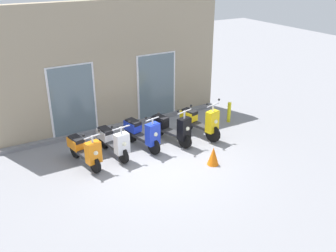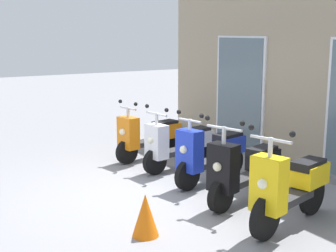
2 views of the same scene
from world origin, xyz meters
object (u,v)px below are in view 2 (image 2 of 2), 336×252
scooter_white (178,144)px  scooter_blue (210,153)px  scooter_yellow (290,187)px  traffic_cone (145,215)px  scooter_black (244,170)px  scooter_orange (148,135)px

scooter_white → scooter_blue: size_ratio=0.99×
scooter_yellow → traffic_cone: scooter_yellow is taller
scooter_blue → traffic_cone: size_ratio=2.96×
scooter_blue → scooter_black: (0.94, -0.10, -0.02)m
scooter_orange → scooter_yellow: size_ratio=0.94×
scooter_blue → scooter_yellow: size_ratio=0.95×
scooter_blue → traffic_cone: scooter_blue is taller
scooter_blue → traffic_cone: bearing=-56.5°
scooter_black → traffic_cone: scooter_black is taller
scooter_black → scooter_white: bearing=176.8°
scooter_orange → traffic_cone: size_ratio=2.91×
scooter_white → scooter_yellow: size_ratio=0.94×
scooter_white → traffic_cone: size_ratio=2.94×
scooter_yellow → scooter_blue: bearing=174.0°
scooter_yellow → scooter_orange: bearing=178.6°
scooter_blue → scooter_yellow: bearing=-6.0°
scooter_white → scooter_black: scooter_black is taller
scooter_white → scooter_blue: 0.92m
scooter_orange → scooter_yellow: (3.70, -0.09, 0.07)m
scooter_blue → scooter_black: size_ratio=0.98×
scooter_black → scooter_yellow: 0.97m
traffic_cone → scooter_blue: bearing=123.5°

